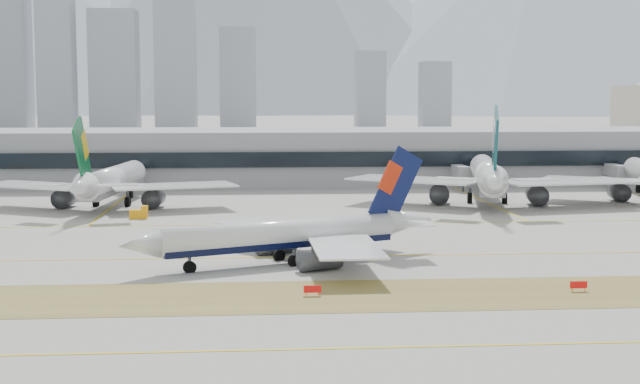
{
  "coord_description": "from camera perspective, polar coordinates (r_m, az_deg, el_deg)",
  "views": [
    {
      "loc": [
        -15.27,
        -139.32,
        24.54
      ],
      "look_at": [
        -3.42,
        18.0,
        7.5
      ],
      "focal_mm": 50.0,
      "sensor_mm": 36.0,
      "label": 1
    }
  ],
  "objects": [
    {
      "name": "hold_sign_right",
      "position": [
        117.21,
        16.22,
        -5.73
      ],
      "size": [
        2.2,
        0.15,
        1.35
      ],
      "color": "red",
      "rests_on": "ground"
    },
    {
      "name": "hold_sign_left",
      "position": [
        110.13,
        -0.48,
        -6.24
      ],
      "size": [
        2.2,
        0.15,
        1.35
      ],
      "color": "red",
      "rests_on": "ground"
    },
    {
      "name": "taxiing_airliner",
      "position": [
        131.51,
        -1.83,
        -2.78
      ],
      "size": [
        48.04,
        40.7,
        17.03
      ],
      "rotation": [
        0.0,
        0.0,
        3.55
      ],
      "color": "white",
      "rests_on": "ground"
    },
    {
      "name": "gse_b",
      "position": [
        182.6,
        -11.48,
        -1.35
      ],
      "size": [
        3.55,
        2.0,
        2.6
      ],
      "color": "#FFA40D",
      "rests_on": "ground"
    },
    {
      "name": "terminal",
      "position": [
        255.18,
        -0.87,
        2.34
      ],
      "size": [
        280.0,
        43.1,
        15.0
      ],
      "color": "gray",
      "rests_on": "ground"
    },
    {
      "name": "apron_markings",
      "position": [
        90.12,
        5.69,
        -9.66
      ],
      "size": [
        360.0,
        122.22,
        0.06
      ],
      "color": "olive",
      "rests_on": "ground"
    },
    {
      "name": "ground",
      "position": [
        142.29,
        1.92,
        -3.77
      ],
      "size": [
        3000.0,
        3000.0,
        0.0
      ],
      "primitive_type": "plane",
      "color": "#9E9A93",
      "rests_on": "ground"
    },
    {
      "name": "widebody_cathay",
      "position": [
        206.44,
        10.69,
        0.94
      ],
      "size": [
        63.51,
        63.07,
        23.11
      ],
      "rotation": [
        0.0,
        0.0,
        1.37
      ],
      "color": "white",
      "rests_on": "ground"
    },
    {
      "name": "city_skyline",
      "position": [
        600.29,
        -13.21,
        8.42
      ],
      "size": [
        342.0,
        49.8,
        140.0
      ],
      "color": "#9097A4",
      "rests_on": "ground"
    },
    {
      "name": "widebody_eva",
      "position": [
        202.24,
        -13.28,
        0.61
      ],
      "size": [
        58.29,
        57.33,
        20.88
      ],
      "rotation": [
        0.0,
        0.0,
        1.47
      ],
      "color": "white",
      "rests_on": "ground"
    },
    {
      "name": "mountain_ridge",
      "position": [
        1552.2,
        -2.56,
        11.98
      ],
      "size": [
        2830.0,
        1120.0,
        470.0
      ],
      "color": "#9EA8B7",
      "rests_on": "ground"
    }
  ]
}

